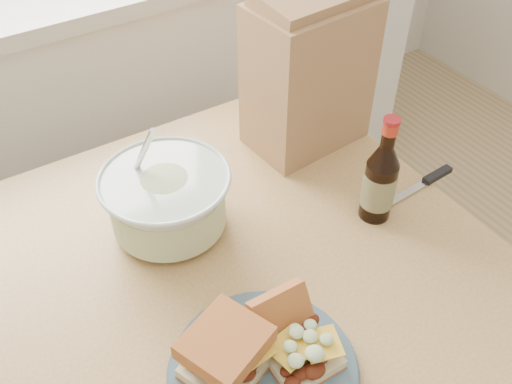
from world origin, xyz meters
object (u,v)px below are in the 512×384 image
plate (263,370)px  beer_bottle (380,181)px  dining_table (239,296)px  paper_bag (308,76)px  coleslaw_bowl (168,202)px

plate → beer_bottle: size_ratio=1.24×
dining_table → beer_bottle: size_ratio=4.00×
dining_table → paper_bag: bearing=36.5°
coleslaw_bowl → dining_table: bearing=-66.4°
paper_bag → beer_bottle: bearing=-100.7°
dining_table → coleslaw_bowl: bearing=114.6°
coleslaw_bowl → beer_bottle: coleslaw_bowl is taller
plate → paper_bag: size_ratio=0.88×
dining_table → paper_bag: paper_bag is taller
beer_bottle → paper_bag: 0.28m
coleslaw_bowl → beer_bottle: 0.39m
dining_table → paper_bag: 0.47m
plate → beer_bottle: bearing=24.3°
dining_table → beer_bottle: beer_bottle is taller
beer_bottle → coleslaw_bowl: bearing=171.5°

